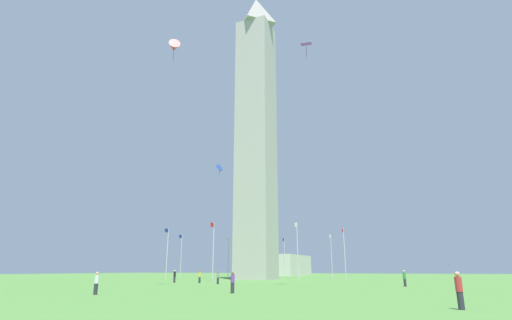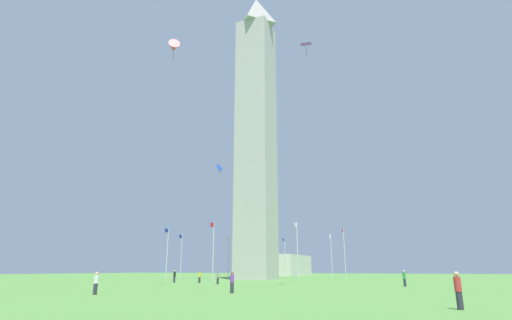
# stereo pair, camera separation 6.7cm
# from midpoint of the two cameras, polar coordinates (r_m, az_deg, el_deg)

# --- Properties ---
(ground_plane) EXTENTS (260.00, 260.00, 0.00)m
(ground_plane) POSITION_cam_midpoint_polar(r_m,az_deg,el_deg) (76.03, 0.03, -16.96)
(ground_plane) COLOR #548C3D
(obelisk_monument) EXTENTS (6.70, 6.70, 60.91)m
(obelisk_monument) POSITION_cam_midpoint_polar(r_m,az_deg,el_deg) (81.23, 0.02, 5.06)
(obelisk_monument) COLOR #B7B2A8
(obelisk_monument) RESTS_ON ground
(flagpole_n) EXTENTS (1.12, 0.14, 8.82)m
(flagpole_n) POSITION_cam_midpoint_polar(r_m,az_deg,el_deg) (61.08, -6.22, -12.69)
(flagpole_n) COLOR silver
(flagpole_n) RESTS_ON ground
(flagpole_ne) EXTENTS (1.12, 0.14, 8.82)m
(flagpole_ne) POSITION_cam_midpoint_polar(r_m,az_deg,el_deg) (60.97, 6.04, -12.69)
(flagpole_ne) COLOR silver
(flagpole_ne) RESTS_ON ground
(flagpole_e) EXTENTS (1.12, 0.14, 8.82)m
(flagpole_e) POSITION_cam_midpoint_polar(r_m,az_deg,el_deg) (71.23, 12.73, -12.81)
(flagpole_e) COLOR silver
(flagpole_e) RESTS_ON ground
(flagpole_se) EXTENTS (1.12, 0.14, 8.82)m
(flagpole_se) POSITION_cam_midpoint_polar(r_m,az_deg,el_deg) (83.69, 10.90, -13.27)
(flagpole_se) COLOR silver
(flagpole_se) RESTS_ON ground
(flagpole_s) EXTENTS (1.12, 0.14, 8.82)m
(flagpole_s) POSITION_cam_midpoint_polar(r_m,az_deg,el_deg) (91.54, 4.18, -13.68)
(flagpole_s) COLOR silver
(flagpole_s) RESTS_ON ground
(flagpole_sw) EXTENTS (1.12, 0.14, 8.82)m
(flagpole_sw) POSITION_cam_midpoint_polar(r_m,az_deg,el_deg) (91.61, -4.02, -13.68)
(flagpole_sw) COLOR silver
(flagpole_sw) RESTS_ON ground
(flagpole_w) EXTENTS (1.12, 0.14, 8.82)m
(flagpole_w) POSITION_cam_midpoint_polar(r_m,az_deg,el_deg) (83.88, -10.79, -13.28)
(flagpole_w) COLOR silver
(flagpole_w) RESTS_ON ground
(flagpole_nw) EXTENTS (1.12, 0.14, 8.82)m
(flagpole_nw) POSITION_cam_midpoint_polar(r_m,az_deg,el_deg) (71.45, -12.75, -12.82)
(flagpole_nw) COLOR silver
(flagpole_nw) RESTS_ON ground
(person_green_shirt) EXTENTS (0.32, 0.32, 1.76)m
(person_green_shirt) POSITION_cam_midpoint_polar(r_m,az_deg,el_deg) (48.19, 20.75, -15.74)
(person_green_shirt) COLOR #2D2D38
(person_green_shirt) RESTS_ON ground
(person_red_shirt) EXTENTS (0.32, 0.32, 1.72)m
(person_red_shirt) POSITION_cam_midpoint_polar(r_m,az_deg,el_deg) (21.66, 27.36, -16.46)
(person_red_shirt) COLOR #2D2D38
(person_red_shirt) RESTS_ON ground
(person_purple_shirt) EXTENTS (0.32, 0.32, 1.68)m
(person_purple_shirt) POSITION_cam_midpoint_polar(r_m,az_deg,el_deg) (32.60, -3.43, -17.27)
(person_purple_shirt) COLOR #2D2D38
(person_purple_shirt) RESTS_ON ground
(person_black_shirt) EXTENTS (0.32, 0.32, 1.74)m
(person_black_shirt) POSITION_cam_midpoint_polar(r_m,az_deg,el_deg) (59.13, -11.70, -16.20)
(person_black_shirt) COLOR #2D2D38
(person_black_shirt) RESTS_ON ground
(person_yellow_shirt) EXTENTS (0.32, 0.32, 1.70)m
(person_yellow_shirt) POSITION_cam_midpoint_polar(r_m,az_deg,el_deg) (57.42, -8.15, -16.40)
(person_yellow_shirt) COLOR #2D2D38
(person_yellow_shirt) RESTS_ON ground
(person_white_shirt) EXTENTS (0.32, 0.32, 1.64)m
(person_white_shirt) POSITION_cam_midpoint_polar(r_m,az_deg,el_deg) (32.92, -22.15, -16.23)
(person_white_shirt) COLOR #2D2D38
(person_white_shirt) RESTS_ON ground
(person_gray_shirt) EXTENTS (0.32, 0.32, 1.63)m
(person_gray_shirt) POSITION_cam_midpoint_polar(r_m,az_deg,el_deg) (52.81, -5.53, -16.61)
(person_gray_shirt) COLOR #2D2D38
(person_gray_shirt) RESTS_ON ground
(kite_purple_diamond) EXTENTS (1.33, 1.38, 1.95)m
(kite_purple_diamond) POSITION_cam_midpoint_polar(r_m,az_deg,el_deg) (48.18, 7.29, 16.28)
(kite_purple_diamond) COLOR purple
(kite_red_delta) EXTENTS (2.03, 2.01, 2.69)m
(kite_red_delta) POSITION_cam_midpoint_polar(r_m,az_deg,el_deg) (49.69, -11.79, 15.75)
(kite_red_delta) COLOR red
(kite_blue_box) EXTENTS (0.97, 1.22, 2.25)m
(kite_blue_box) POSITION_cam_midpoint_polar(r_m,az_deg,el_deg) (65.71, -5.30, -1.14)
(kite_blue_box) COLOR blue
(distant_building) EXTENTS (22.72, 12.90, 6.23)m
(distant_building) POSITION_cam_midpoint_polar(r_m,az_deg,el_deg) (130.72, 3.87, -14.99)
(distant_building) COLOR beige
(distant_building) RESTS_ON ground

